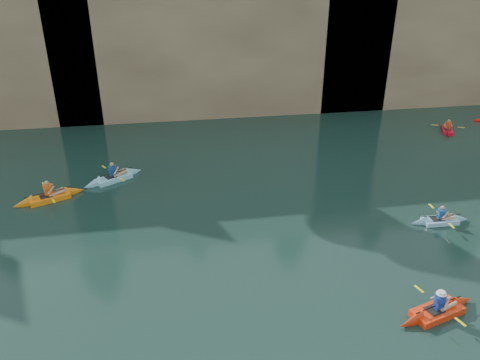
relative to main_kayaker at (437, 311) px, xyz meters
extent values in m
plane|color=black|center=(-6.00, 0.25, -0.16)|extent=(160.00, 160.00, 0.00)
cube|color=tan|center=(-6.00, 30.25, 5.84)|extent=(70.00, 16.00, 12.00)
cube|color=#9D855F|center=(-4.00, 22.85, 5.54)|extent=(24.00, 2.40, 11.40)
cube|color=black|center=(-10.00, 22.20, 1.44)|extent=(3.50, 1.00, 3.20)
cube|color=black|center=(4.00, 22.20, 2.09)|extent=(5.00, 1.00, 4.50)
cube|color=red|center=(0.00, 0.00, -0.02)|extent=(2.63, 1.44, 0.29)
cone|color=red|center=(1.14, 0.32, -0.02)|extent=(1.06, 0.96, 0.75)
cone|color=red|center=(-1.14, -0.32, -0.02)|extent=(1.06, 0.96, 0.75)
cube|color=black|center=(-0.14, -0.04, 0.09)|extent=(0.66, 0.60, 0.04)
cube|color=navy|center=(0.00, 0.00, 0.37)|extent=(0.37, 0.29, 0.48)
sphere|color=tan|center=(0.00, 0.00, 0.71)|extent=(0.20, 0.20, 0.20)
cylinder|color=black|center=(0.00, 0.00, 0.26)|extent=(1.93, 0.58, 0.04)
cube|color=#FFF815|center=(-0.25, 0.87, 0.26)|extent=(0.19, 0.43, 0.02)
cube|color=#FFF815|center=(0.25, -0.87, 0.26)|extent=(0.19, 0.43, 0.02)
cylinder|color=white|center=(0.00, 0.00, 0.75)|extent=(0.34, 0.34, 0.10)
cube|color=orange|center=(-14.60, 10.64, -0.02)|extent=(2.74, 1.80, 0.29)
cone|color=orange|center=(-13.46, 11.14, -0.02)|extent=(1.16, 1.09, 0.78)
cone|color=orange|center=(-15.73, 10.15, -0.02)|extent=(1.16, 1.09, 0.78)
cube|color=black|center=(-14.73, 10.58, 0.10)|extent=(0.70, 0.67, 0.04)
cube|color=orange|center=(-14.60, 10.64, 0.40)|extent=(0.42, 0.35, 0.52)
sphere|color=tan|center=(-14.60, 10.64, 0.78)|extent=(0.22, 0.22, 0.22)
cylinder|color=black|center=(-14.60, 10.64, 0.27)|extent=(2.14, 0.96, 0.04)
cube|color=#FFF815|center=(-15.02, 11.62, 0.27)|extent=(0.24, 0.42, 0.02)
cube|color=#FFF815|center=(-14.17, 9.67, 0.27)|extent=(0.24, 0.42, 0.02)
cube|color=#88C1E4|center=(3.33, 5.50, -0.04)|extent=(2.14, 0.74, 0.24)
cone|color=#88C1E4|center=(4.33, 5.48, -0.04)|extent=(0.76, 0.67, 0.66)
cone|color=#88C1E4|center=(2.33, 5.52, -0.04)|extent=(0.76, 0.67, 0.66)
cube|color=black|center=(3.18, 5.50, 0.05)|extent=(0.56, 0.42, 0.04)
cube|color=#1B4C99|center=(3.33, 5.50, 0.30)|extent=(0.30, 0.20, 0.44)
sphere|color=tan|center=(3.33, 5.50, 0.62)|extent=(0.18, 0.18, 0.18)
cylinder|color=black|center=(3.33, 5.50, 0.22)|extent=(1.94, 0.08, 0.04)
cube|color=#FFF815|center=(3.35, 6.37, 0.22)|extent=(0.09, 0.42, 0.02)
cube|color=#FFF815|center=(3.31, 4.63, 0.22)|extent=(0.09, 0.42, 0.02)
cube|color=red|center=(10.29, 16.47, -0.04)|extent=(1.57, 2.28, 0.23)
cone|color=red|center=(10.75, 17.41, -0.04)|extent=(0.92, 0.98, 0.64)
cone|color=red|center=(9.84, 15.54, -0.04)|extent=(0.92, 0.98, 0.64)
cube|color=black|center=(10.23, 16.34, 0.04)|extent=(0.60, 0.67, 0.04)
cube|color=red|center=(10.29, 16.47, 0.29)|extent=(0.30, 0.34, 0.43)
sphere|color=tan|center=(10.29, 16.47, 0.60)|extent=(0.18, 0.18, 0.18)
cylinder|color=black|center=(10.29, 16.47, 0.21)|extent=(0.86, 1.71, 0.04)
cube|color=#FFF815|center=(9.53, 16.84, 0.21)|extent=(0.41, 0.26, 0.02)
cube|color=#FFF815|center=(11.05, 16.11, 0.21)|extent=(0.41, 0.26, 0.02)
cube|color=#8DD8EC|center=(-11.63, 12.39, -0.02)|extent=(2.65, 2.04, 0.28)
cone|color=#8DD8EC|center=(-10.58, 13.03, -0.02)|extent=(1.19, 1.14, 0.78)
cone|color=#8DD8EC|center=(-12.68, 11.76, -0.02)|extent=(1.19, 1.14, 0.78)
cube|color=black|center=(-11.76, 12.31, 0.09)|extent=(0.72, 0.70, 0.04)
cube|color=navy|center=(-11.63, 12.39, 0.40)|extent=(0.42, 0.38, 0.52)
sphere|color=tan|center=(-11.63, 12.39, 0.77)|extent=(0.22, 0.22, 0.22)
cylinder|color=black|center=(-11.63, 12.39, 0.26)|extent=(1.98, 1.22, 0.04)
cube|color=#FFF815|center=(-12.18, 13.29, 0.26)|extent=(0.29, 0.40, 0.02)
cube|color=#FFF815|center=(-11.09, 11.49, 0.26)|extent=(0.29, 0.40, 0.02)
cone|color=red|center=(13.60, 17.94, -0.04)|extent=(0.96, 0.90, 0.65)
camera|label=1|loc=(-8.58, -10.99, 10.95)|focal=35.00mm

